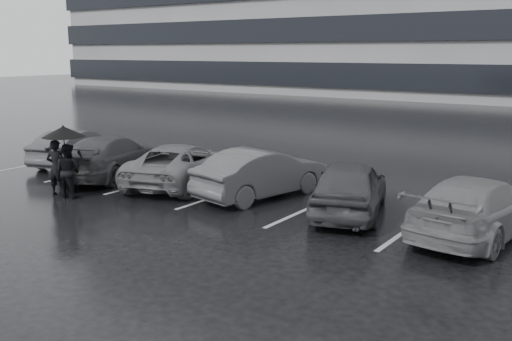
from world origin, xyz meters
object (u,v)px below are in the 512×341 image
object	(u,v)px
car_west_c	(111,156)
pedestrian_left	(57,167)
car_west_d	(76,147)
car_west_a	(262,173)
car_main	(350,187)
car_west_b	(181,164)
pedestrian_right	(68,171)
car_east	(477,207)

from	to	relation	value
car_west_c	pedestrian_left	bearing A→B (deg)	84.61
car_west_d	pedestrian_left	size ratio (longest dim) A/B	2.42
car_west_a	car_west_c	bearing A→B (deg)	18.60
car_main	car_west_b	distance (m)	5.71
car_main	pedestrian_right	size ratio (longest dim) A/B	2.67
car_main	car_east	xyz separation A→B (m)	(3.10, 0.02, -0.03)
car_main	pedestrian_left	world-z (taller)	pedestrian_left
car_west_a	car_west_b	world-z (taller)	car_west_a
car_main	pedestrian_left	xyz separation A→B (m)	(-7.74, -3.02, 0.11)
car_main	car_west_c	xyz separation A→B (m)	(-8.38, -0.47, -0.01)
car_main	car_west_d	world-z (taller)	car_main
car_west_b	pedestrian_right	world-z (taller)	pedestrian_right
car_west_d	pedestrian_right	bearing A→B (deg)	124.16
car_west_b	car_west_d	xyz separation A→B (m)	(-5.35, 0.26, 0.00)
car_east	car_west_c	bearing A→B (deg)	8.07
car_west_a	car_west_c	size ratio (longest dim) A/B	0.89
car_west_c	pedestrian_left	xyz separation A→B (m)	(0.64, -2.55, 0.13)
car_west_c	car_west_d	world-z (taller)	car_west_c
car_west_c	car_main	bearing A→B (deg)	163.69
car_west_d	car_west_c	bearing A→B (deg)	149.70
pedestrian_left	car_west_b	bearing A→B (deg)	-150.23
car_west_b	pedestrian_left	distance (m)	3.62
car_west_a	car_east	xyz separation A→B (m)	(5.91, -0.16, -0.02)
car_west_c	car_east	xyz separation A→B (m)	(11.48, 0.49, -0.01)
car_main	car_west_a	size ratio (longest dim) A/B	0.98
pedestrian_right	car_west_a	bearing A→B (deg)	-156.13
car_main	car_east	size ratio (longest dim) A/B	0.89
car_west_d	car_east	world-z (taller)	car_east
pedestrian_left	pedestrian_right	bearing A→B (deg)	158.04
car_main	car_east	world-z (taller)	car_main
car_west_d	pedestrian_right	world-z (taller)	pedestrian_right
car_west_b	car_west_c	distance (m)	2.71
car_west_b	car_west_d	world-z (taller)	car_west_d
car_main	pedestrian_left	distance (m)	8.31
car_west_d	car_east	bearing A→B (deg)	163.67
car_east	car_west_b	bearing A→B (deg)	5.89
car_west_a	car_west_b	size ratio (longest dim) A/B	0.91
car_main	car_west_c	world-z (taller)	car_main
car_main	car_west_a	distance (m)	2.82
car_west_b	car_east	distance (m)	8.81
car_west_b	car_west_c	bearing A→B (deg)	-7.70
car_west_c	pedestrian_right	distance (m)	2.75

